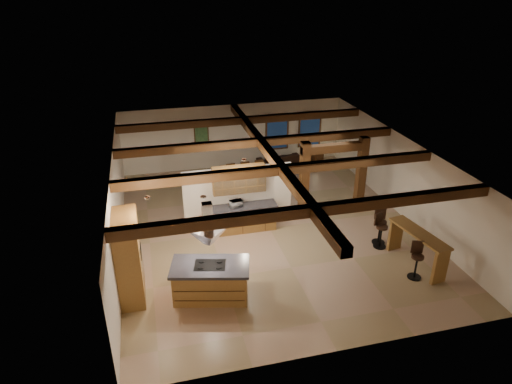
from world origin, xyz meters
TOP-DOWN VIEW (x-y plane):
  - ground at (0.00, 0.00)m, footprint 12.00×12.00m
  - room_walls at (0.00, 0.00)m, footprint 12.00×12.00m
  - ceiling_beams at (0.00, 0.00)m, footprint 10.00×12.00m
  - timber_posts at (2.50, 0.50)m, footprint 2.50×0.30m
  - partition_wall at (-1.00, 0.50)m, footprint 3.80×0.18m
  - pantry_cabinet at (-4.67, -2.60)m, footprint 0.67×1.60m
  - back_counter at (-1.00, 0.11)m, footprint 2.50×0.66m
  - upper_display_cabinet at (-1.00, 0.31)m, footprint 1.80×0.36m
  - range_hood at (-2.57, -3.24)m, footprint 1.10×1.10m
  - back_windows at (2.80, 5.93)m, footprint 2.70×0.07m
  - framed_art at (-1.50, 5.94)m, footprint 0.65×0.05m
  - recessed_cans at (-2.53, -1.93)m, footprint 3.16×2.46m
  - kitchen_island at (-2.57, -3.24)m, footprint 2.31×1.59m
  - dining_table at (0.02, 3.28)m, footprint 1.86×1.24m
  - sofa at (2.00, 5.43)m, footprint 2.11×0.99m
  - microwave at (-1.15, 0.11)m, footprint 0.47×0.36m
  - bar_counter at (3.72, -3.25)m, footprint 0.89×2.24m
  - side_table at (3.78, 5.29)m, footprint 0.58×0.58m
  - table_lamp at (3.78, 5.29)m, footprint 0.30×0.30m
  - bar_stool_a at (3.38, -3.80)m, footprint 0.42×0.43m
  - bar_stool_b at (3.27, -1.78)m, footprint 0.44×0.46m
  - bar_stool_c at (3.16, -2.02)m, footprint 0.44×0.45m
  - dining_chairs at (0.02, 3.28)m, footprint 1.79×1.79m

SIDE VIEW (x-z plane):
  - ground at x=0.00m, z-range 0.00..0.00m
  - side_table at x=3.78m, z-range 0.00..0.57m
  - sofa at x=2.00m, z-range 0.00..0.60m
  - dining_table at x=0.02m, z-range 0.00..0.60m
  - back_counter at x=-1.00m, z-range 0.01..0.95m
  - kitchen_island at x=-2.57m, z-range 0.00..1.05m
  - dining_chairs at x=0.02m, z-range 0.01..1.08m
  - bar_stool_a at x=3.38m, z-range 0.01..1.16m
  - bar_stool_c at x=3.16m, z-range 0.01..1.19m
  - bar_stool_b at x=3.27m, z-range 0.01..1.24m
  - bar_counter at x=3.72m, z-range 0.20..1.34m
  - table_lamp at x=3.78m, z-range 0.64..1.00m
  - microwave at x=-1.15m, z-range 0.94..1.17m
  - partition_wall at x=-1.00m, z-range 0.00..2.20m
  - pantry_cabinet at x=-4.67m, z-range 0.00..2.40m
  - back_windows at x=2.80m, z-range 0.65..2.35m
  - framed_art at x=-1.50m, z-range 1.27..2.12m
  - timber_posts at x=2.50m, z-range 0.31..3.21m
  - room_walls at x=0.00m, z-range -4.22..7.78m
  - range_hood at x=-2.57m, z-range 1.08..2.48m
  - upper_display_cabinet at x=-1.00m, z-range 1.37..2.33m
  - ceiling_beams at x=0.00m, z-range 2.62..2.90m
  - recessed_cans at x=-2.53m, z-range 2.85..2.89m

